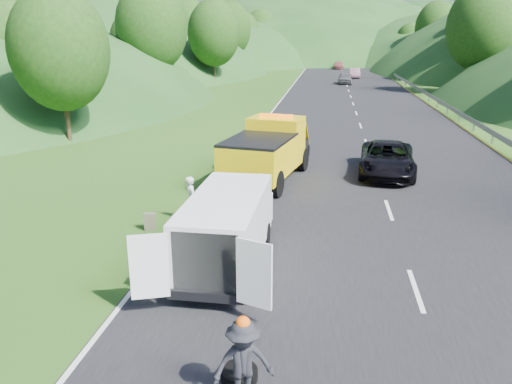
% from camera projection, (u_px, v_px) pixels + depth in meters
% --- Properties ---
extents(ground, '(320.00, 320.00, 0.00)m').
position_uv_depth(ground, '(299.00, 251.00, 14.56)').
color(ground, '#38661E').
rests_on(ground, ground).
extents(road_surface, '(14.00, 200.00, 0.02)m').
position_uv_depth(road_surface, '(351.00, 97.00, 51.95)').
color(road_surface, black).
rests_on(road_surface, ground).
extents(guardrail, '(0.06, 140.00, 1.52)m').
position_uv_depth(guardrail, '(406.00, 86.00, 62.78)').
color(guardrail, gray).
rests_on(guardrail, ground).
extents(tree_line_left, '(14.00, 140.00, 14.00)m').
position_uv_depth(tree_line_left, '(195.00, 79.00, 73.83)').
color(tree_line_left, '#2D5418').
rests_on(tree_line_left, ground).
extents(tree_line_right, '(14.00, 140.00, 14.00)m').
position_uv_depth(tree_line_right, '(493.00, 82.00, 68.15)').
color(tree_line_right, '#2D5418').
rests_on(tree_line_right, ground).
extents(hills_backdrop, '(201.00, 288.60, 44.00)m').
position_uv_depth(hills_backdrop, '(350.00, 59.00, 140.98)').
color(hills_backdrop, '#2D5B23').
rests_on(hills_backdrop, ground).
extents(tow_truck, '(3.42, 6.63, 2.71)m').
position_uv_depth(tow_truck, '(268.00, 150.00, 21.33)').
color(tow_truck, black).
rests_on(tow_truck, ground).
extents(white_van, '(3.12, 5.70, 2.02)m').
position_uv_depth(white_van, '(228.00, 226.00, 13.33)').
color(white_van, black).
rests_on(white_van, ground).
extents(woman, '(0.67, 0.71, 1.58)m').
position_uv_depth(woman, '(192.00, 222.00, 16.81)').
color(woman, silver).
rests_on(woman, ground).
extents(child, '(0.59, 0.59, 0.96)m').
position_uv_depth(child, '(228.00, 264.00, 13.73)').
color(child, tan).
rests_on(child, ground).
extents(suitcase, '(0.38, 0.25, 0.57)m').
position_uv_depth(suitcase, '(150.00, 222.00, 16.05)').
color(suitcase, '#575741').
rests_on(suitcase, ground).
extents(spare_tire, '(0.67, 0.67, 0.20)m').
position_uv_depth(spare_tire, '(239.00, 380.00, 9.08)').
color(spare_tire, black).
rests_on(spare_tire, ground).
extents(passing_suv, '(2.82, 5.33, 1.43)m').
position_uv_depth(passing_suv, '(386.00, 174.00, 22.62)').
color(passing_suv, black).
rests_on(passing_suv, ground).
extents(dist_car_a, '(1.74, 4.32, 1.47)m').
position_uv_depth(dist_car_a, '(345.00, 84.00, 65.93)').
color(dist_car_a, '#4D4D52').
rests_on(dist_car_a, ground).
extents(dist_car_b, '(1.52, 4.37, 1.44)m').
position_uv_depth(dist_car_b, '(354.00, 78.00, 75.44)').
color(dist_car_b, '#7A5165').
rests_on(dist_car_b, ground).
extents(dist_car_c, '(1.94, 4.78, 1.39)m').
position_uv_depth(dist_car_c, '(338.00, 69.00, 96.25)').
color(dist_car_c, '#8E4847').
rests_on(dist_car_c, ground).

